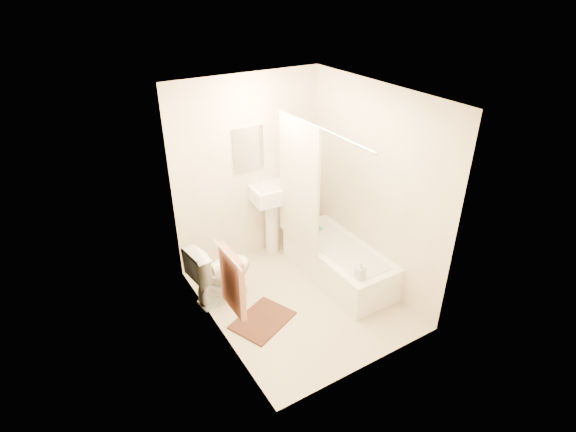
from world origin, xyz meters
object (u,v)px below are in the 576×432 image
bathtub (339,262)px  soap_bottle (360,270)px  sink (272,216)px  toilet (221,272)px  bath_mat (262,320)px

bathtub → soap_bottle: bearing=-107.2°
sink → bathtub: bearing=-62.0°
toilet → bath_mat: toilet is taller
bathtub → soap_bottle: soap_bottle is taller
bath_mat → soap_bottle: 1.21m
bathtub → toilet: bearing=164.8°
bath_mat → bathtub: bearing=10.9°
toilet → soap_bottle: size_ratio=3.57×
sink → soap_bottle: bearing=-77.6°
soap_bottle → toilet: bearing=140.9°
soap_bottle → sink: bearing=98.1°
toilet → soap_bottle: 1.58m
bathtub → sink: bearing=113.7°
toilet → soap_bottle: (1.22, -0.99, 0.17)m
bathtub → soap_bottle: 0.72m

